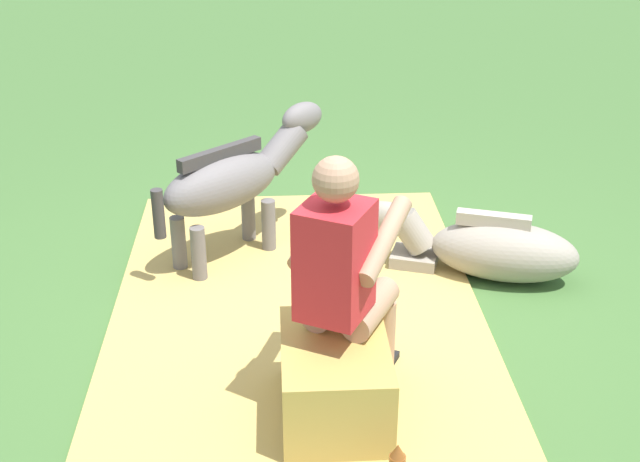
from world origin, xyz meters
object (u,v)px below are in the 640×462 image
pony_lying (488,248)px  pony_standing (233,179)px  person_seated (344,272)px  hay_bale (335,381)px

pony_lying → pony_standing: bearing=77.3°
pony_standing → pony_lying: 1.61m
pony_standing → pony_lying: (-0.34, -1.53, -0.34)m
person_seated → pony_standing: person_seated is taller
hay_bale → pony_lying: (1.31, -1.02, -0.01)m
person_seated → pony_standing: (1.51, 0.56, -0.16)m
hay_bale → pony_standing: 1.76m
hay_bale → pony_standing: (1.66, 0.51, 0.33)m
person_seated → pony_standing: size_ratio=1.17×
hay_bale → pony_lying: size_ratio=0.51×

